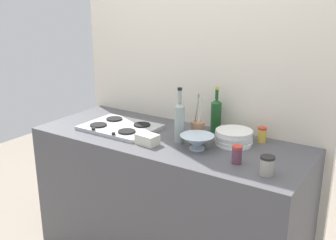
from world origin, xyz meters
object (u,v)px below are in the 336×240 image
object	(u,v)px
stovetop_hob	(120,127)
butter_dish	(147,139)
wine_bottle_leftmost	(216,115)
wine_bottle_mid_left	(179,121)
condiment_jar_front	(267,166)
condiment_jar_spare	(262,135)
plate_stack	(234,137)
condiment_jar_rear	(237,155)
utensil_crock	(198,129)
mixing_bowl	(197,142)

from	to	relation	value
stovetop_hob	butter_dish	size ratio (longest dim) A/B	3.74
wine_bottle_leftmost	wine_bottle_mid_left	world-z (taller)	wine_bottle_mid_left
wine_bottle_leftmost	wine_bottle_mid_left	xyz separation A→B (m)	(-0.10, -0.30, 0.02)
stovetop_hob	wine_bottle_leftmost	bearing A→B (deg)	28.01
wine_bottle_leftmost	condiment_jar_front	distance (m)	0.70
wine_bottle_leftmost	condiment_jar_spare	size ratio (longest dim) A/B	3.23
stovetop_hob	condiment_jar_spare	xyz separation A→B (m)	(0.90, 0.29, 0.03)
plate_stack	condiment_jar_front	world-z (taller)	condiment_jar_front
stovetop_hob	wine_bottle_leftmost	world-z (taller)	wine_bottle_leftmost
stovetop_hob	condiment_jar_front	xyz separation A→B (m)	(1.10, -0.16, 0.04)
condiment_jar_rear	utensil_crock	bearing A→B (deg)	149.50
stovetop_hob	mixing_bowl	world-z (taller)	mixing_bowl
condiment_jar_front	condiment_jar_rear	world-z (taller)	same
mixing_bowl	condiment_jar_rear	xyz separation A→B (m)	(0.28, -0.07, 0.00)
utensil_crock	condiment_jar_spare	world-z (taller)	utensil_crock
condiment_jar_rear	wine_bottle_leftmost	bearing A→B (deg)	129.01
stovetop_hob	plate_stack	size ratio (longest dim) A/B	2.13
wine_bottle_leftmost	condiment_jar_spare	bearing A→B (deg)	-2.80
wine_bottle_mid_left	stovetop_hob	bearing A→B (deg)	-179.34
plate_stack	wine_bottle_leftmost	distance (m)	0.26
mixing_bowl	wine_bottle_mid_left	bearing A→B (deg)	162.70
mixing_bowl	condiment_jar_front	bearing A→B (deg)	-13.83
plate_stack	mixing_bowl	distance (m)	0.25
stovetop_hob	wine_bottle_mid_left	world-z (taller)	wine_bottle_mid_left
wine_bottle_mid_left	condiment_jar_front	world-z (taller)	wine_bottle_mid_left
wine_bottle_leftmost	condiment_jar_rear	distance (m)	0.54
wine_bottle_mid_left	butter_dish	size ratio (longest dim) A/B	2.63
wine_bottle_mid_left	condiment_jar_spare	xyz separation A→B (m)	(0.43, 0.28, -0.09)
condiment_jar_rear	condiment_jar_front	bearing A→B (deg)	-14.95
condiment_jar_spare	wine_bottle_mid_left	bearing A→B (deg)	-146.58
stovetop_hob	plate_stack	world-z (taller)	plate_stack
wine_bottle_mid_left	condiment_jar_front	size ratio (longest dim) A/B	3.43
utensil_crock	condiment_jar_front	xyz separation A→B (m)	(0.55, -0.26, -0.02)
mixing_bowl	condiment_jar_front	xyz separation A→B (m)	(0.47, -0.12, 0.00)
mixing_bowl	utensil_crock	bearing A→B (deg)	117.67
stovetop_hob	butter_dish	xyz separation A→B (m)	(0.33, -0.13, 0.02)
butter_dish	condiment_jar_spare	size ratio (longest dim) A/B	1.39
wine_bottle_mid_left	mixing_bowl	size ratio (longest dim) A/B	1.70
wine_bottle_mid_left	utensil_crock	bearing A→B (deg)	52.92
wine_bottle_leftmost	wine_bottle_mid_left	size ratio (longest dim) A/B	0.88
condiment_jar_spare	butter_dish	bearing A→B (deg)	-143.57
plate_stack	utensil_crock	bearing A→B (deg)	-167.39
mixing_bowl	utensil_crock	distance (m)	0.17
condiment_jar_front	condiment_jar_spare	xyz separation A→B (m)	(-0.19, 0.45, -0.00)
condiment_jar_front	condiment_jar_rear	size ratio (longest dim) A/B	1.00
condiment_jar_rear	butter_dish	bearing A→B (deg)	-177.36
wine_bottle_mid_left	butter_dish	distance (m)	0.23
utensil_crock	condiment_jar_rear	distance (m)	0.42
stovetop_hob	condiment_jar_spare	bearing A→B (deg)	17.77
stovetop_hob	mixing_bowl	bearing A→B (deg)	-3.84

